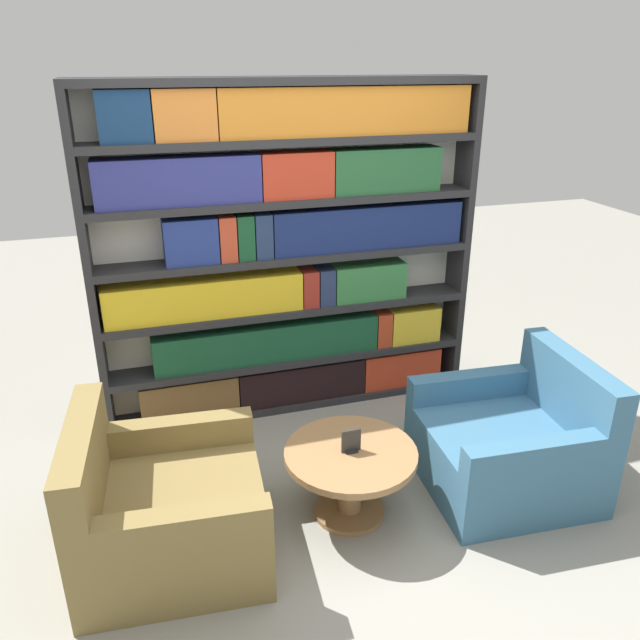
# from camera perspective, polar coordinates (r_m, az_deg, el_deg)

# --- Properties ---
(ground_plane) EXTENTS (14.00, 14.00, 0.00)m
(ground_plane) POSITION_cam_1_polar(r_m,az_deg,el_deg) (3.62, 3.66, -18.79)
(ground_plane) COLOR gray
(bookshelf) EXTENTS (2.64, 0.30, 2.29)m
(bookshelf) POSITION_cam_1_polar(r_m,az_deg,el_deg) (4.30, -2.80, 6.04)
(bookshelf) COLOR silver
(bookshelf) RESTS_ON ground_plane
(armchair_left) EXTENTS (0.99, 0.97, 0.80)m
(armchair_left) POSITION_cam_1_polar(r_m,az_deg,el_deg) (3.42, -14.07, -16.55)
(armchair_left) COLOR olive
(armchair_left) RESTS_ON ground_plane
(armchair_right) EXTENTS (0.98, 0.96, 0.80)m
(armchair_right) POSITION_cam_1_polar(r_m,az_deg,el_deg) (3.96, 17.06, -10.83)
(armchair_right) COLOR #386684
(armchair_right) RESTS_ON ground_plane
(coffee_table) EXTENTS (0.73, 0.73, 0.42)m
(coffee_table) POSITION_cam_1_polar(r_m,az_deg,el_deg) (3.55, 2.81, -13.44)
(coffee_table) COLOR olive
(coffee_table) RESTS_ON ground_plane
(table_sign) EXTENTS (0.11, 0.06, 0.13)m
(table_sign) POSITION_cam_1_polar(r_m,az_deg,el_deg) (3.45, 2.86, -11.11)
(table_sign) COLOR black
(table_sign) RESTS_ON coffee_table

